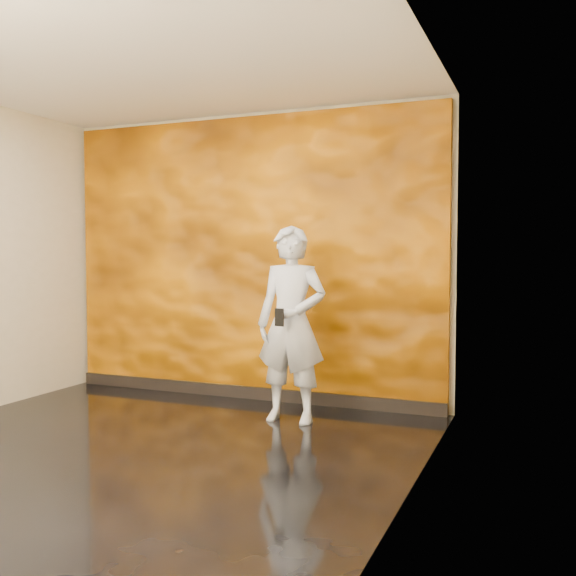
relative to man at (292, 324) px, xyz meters
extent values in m
cube|color=black|center=(-0.73, -1.29, -0.84)|extent=(4.00, 4.00, 0.01)
cube|color=#C5B997|center=(-0.73, 0.71, 0.57)|extent=(4.00, 0.02, 2.80)
cube|color=#C5B997|center=(1.27, -1.29, 0.57)|extent=(0.02, 4.00, 2.80)
cube|color=white|center=(-0.73, -1.29, 1.97)|extent=(4.00, 4.00, 0.01)
cube|color=#FF8B00|center=(-0.73, 0.67, 0.55)|extent=(3.90, 0.06, 2.75)
cube|color=black|center=(-0.73, 0.63, -0.77)|extent=(3.90, 0.04, 0.12)
imported|color=#ABB0BC|center=(0.00, 0.00, 0.00)|extent=(0.62, 0.41, 1.66)
cube|color=black|center=(-0.01, -0.24, 0.08)|extent=(0.08, 0.03, 0.15)
camera|label=1|loc=(2.02, -5.01, 0.59)|focal=40.00mm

